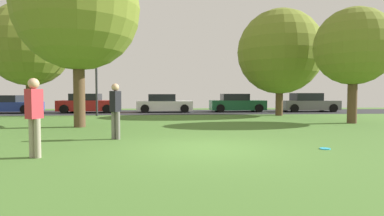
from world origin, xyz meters
The scene contains 15 objects.
ground_plane centered at (0.00, 0.00, 0.00)m, with size 44.00×44.00×0.00m, color #47702D.
road_strip centered at (0.00, 16.00, 0.00)m, with size 44.00×6.40×0.01m, color #28282B.
oak_tree_center centered at (6.36, 11.72, 4.19)m, with size 5.53×5.53×6.96m.
oak_tree_right centered at (-9.80, 12.45, 4.55)m, with size 5.21×5.21×7.16m.
oak_tree_left centered at (-4.82, 5.61, 5.07)m, with size 5.26×5.26×7.71m.
maple_tree_far centered at (7.99, 6.30, 3.72)m, with size 3.72×3.72×5.60m.
person_thrower centered at (-4.01, -0.83, 1.00)m, with size 0.34×0.38×1.80m.
person_catcher centered at (-2.66, 1.87, 0.99)m, with size 0.34×0.38×1.77m.
frisbee_disc centered at (3.07, -0.34, 0.01)m, with size 0.27×0.27×0.03m, color #2DB2E0.
parked_car_blue centered at (-12.76, 15.75, 0.61)m, with size 4.34×2.08×1.33m.
parked_car_red centered at (-7.00, 15.80, 0.67)m, with size 4.35×2.08×1.45m.
parked_car_white centered at (-1.25, 15.95, 0.65)m, with size 4.24×2.03×1.41m.
parked_car_green centered at (4.50, 16.07, 0.66)m, with size 4.30×2.05×1.43m.
parked_car_grey centered at (10.25, 15.73, 0.67)m, with size 4.48×2.00×1.49m.
street_lamp_post centered at (-5.56, 12.20, 2.25)m, with size 0.14×0.14×4.50m, color #2D2D33.
Camera 1 is at (-1.03, -7.95, 1.45)m, focal length 28.64 mm.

